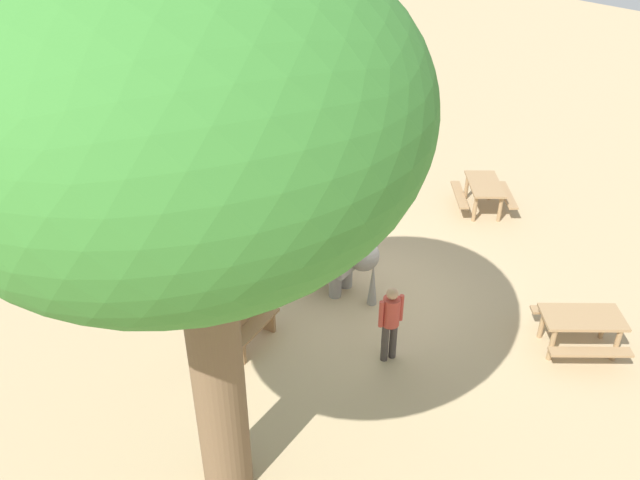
{
  "coord_description": "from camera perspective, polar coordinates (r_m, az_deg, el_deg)",
  "views": [
    {
      "loc": [
        -8.26,
        -7.82,
        8.44
      ],
      "look_at": [
        -0.29,
        1.52,
        0.8
      ],
      "focal_mm": 36.68,
      "sensor_mm": 36.0,
      "label": 1
    }
  ],
  "objects": [
    {
      "name": "ground_plane",
      "position": [
        14.16,
        4.9,
        -4.82
      ],
      "size": [
        60.0,
        60.0,
        0.0
      ],
      "primitive_type": "plane",
      "color": "tan"
    },
    {
      "name": "elephant",
      "position": [
        13.81,
        1.14,
        -1.0
      ],
      "size": [
        1.51,
        2.14,
        1.47
      ],
      "rotation": [
        0.0,
        0.0,
        4.97
      ],
      "color": "gray",
      "rests_on": "ground_plane"
    },
    {
      "name": "person_handler",
      "position": [
        12.04,
        6.18,
        -6.83
      ],
      "size": [
        0.5,
        0.32,
        1.62
      ],
      "rotation": [
        0.0,
        0.0,
        1.33
      ],
      "color": "#3F3833",
      "rests_on": "ground_plane"
    },
    {
      "name": "shade_tree_main",
      "position": [
        7.23,
        -11.32,
        9.95
      ],
      "size": [
        5.56,
        5.09,
        7.86
      ],
      "color": "brown",
      "rests_on": "ground_plane"
    },
    {
      "name": "wooden_bench",
      "position": [
        12.66,
        -6.21,
        -7.35
      ],
      "size": [
        1.45,
        0.88,
        0.88
      ],
      "rotation": [
        0.0,
        0.0,
        3.51
      ],
      "color": "olive",
      "rests_on": "ground_plane"
    },
    {
      "name": "picnic_table_near",
      "position": [
        13.36,
        21.82,
        -6.83
      ],
      "size": [
        2.1,
        2.1,
        0.78
      ],
      "rotation": [
        0.0,
        0.0,
        5.57
      ],
      "color": "#9E7A51",
      "rests_on": "ground_plane"
    },
    {
      "name": "picnic_table_far",
      "position": [
        17.54,
        14.12,
        4.27
      ],
      "size": [
        2.1,
        2.1,
        0.78
      ],
      "rotation": [
        0.0,
        0.0,
        0.85
      ],
      "color": "#9E7A51",
      "rests_on": "ground_plane"
    },
    {
      "name": "market_stall_orange",
      "position": [
        20.14,
        -18.51,
        8.97
      ],
      "size": [
        2.5,
        2.5,
        2.52
      ],
      "color": "#59514C",
      "rests_on": "ground_plane"
    },
    {
      "name": "market_stall_teal",
      "position": [
        21.15,
        -12.06,
        11.0
      ],
      "size": [
        2.5,
        2.5,
        2.52
      ],
      "color": "#59514C",
      "rests_on": "ground_plane"
    },
    {
      "name": "feed_bucket",
      "position": [
        16.46,
        0.73,
        1.7
      ],
      "size": [
        0.36,
        0.36,
        0.32
      ],
      "primitive_type": "cylinder",
      "color": "gray",
      "rests_on": "ground_plane"
    }
  ]
}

